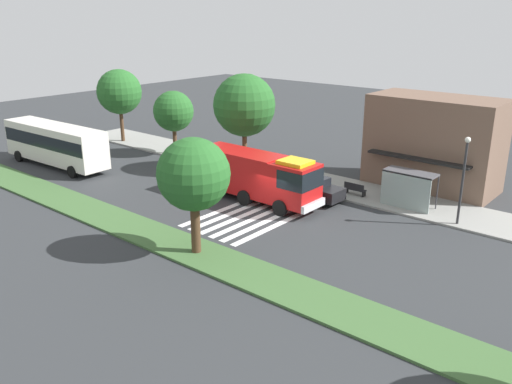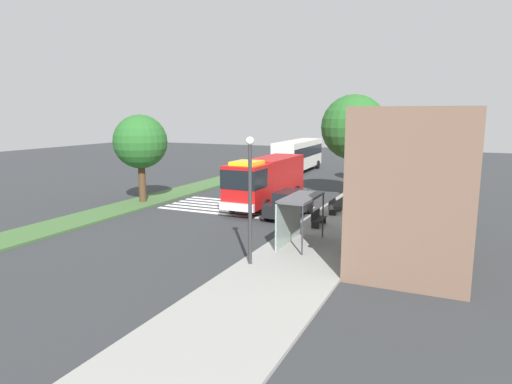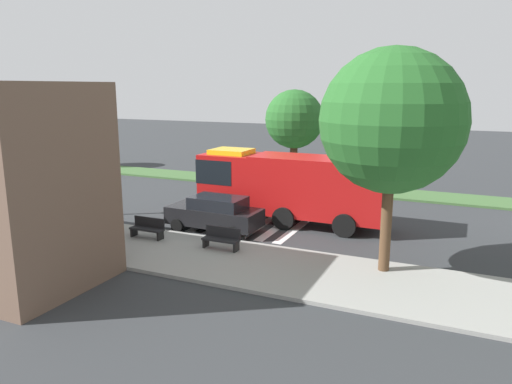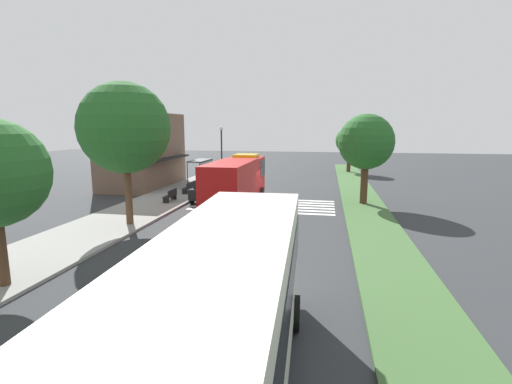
{
  "view_description": "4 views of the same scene",
  "coord_description": "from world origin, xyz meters",
  "views": [
    {
      "loc": [
        20.8,
        -25.83,
        12.84
      ],
      "look_at": [
        -1.36,
        0.47,
        1.2
      ],
      "focal_mm": 37.53,
      "sensor_mm": 36.0,
      "label": 1
    },
    {
      "loc": [
        27.58,
        14.42,
        6.68
      ],
      "look_at": [
        -0.68,
        1.55,
        1.26
      ],
      "focal_mm": 31.6,
      "sensor_mm": 36.0,
      "label": 2
    },
    {
      "loc": [
        -10.5,
        24.11,
        6.79
      ],
      "look_at": [
        -0.01,
        0.82,
        1.23
      ],
      "focal_mm": 34.07,
      "sensor_mm": 36.0,
      "label": 3
    },
    {
      "loc": [
        -27.19,
        -4.41,
        5.68
      ],
      "look_at": [
        -2.47,
        0.24,
        1.28
      ],
      "focal_mm": 26.2,
      "sensor_mm": 36.0,
      "label": 4
    }
  ],
  "objects": [
    {
      "name": "parked_car_west",
      "position": [
        0.48,
        4.49,
        0.88
      ],
      "size": [
        4.59,
        2.14,
        1.69
      ],
      "rotation": [
        0.0,
        0.0,
        -0.02
      ],
      "color": "black",
      "rests_on": "ground_plane"
    },
    {
      "name": "median_strip",
      "position": [
        0.0,
        -7.19,
        0.07
      ],
      "size": [
        60.0,
        3.0,
        0.14
      ],
      "primitive_type": "cube",
      "color": "#3D6033",
      "rests_on": "ground_plane"
    },
    {
      "name": "ground_plane",
      "position": [
        0.0,
        0.0,
        0.0
      ],
      "size": [
        120.0,
        120.0,
        0.0
      ],
      "primitive_type": "plane",
      "color": "#2D3033"
    },
    {
      "name": "fire_truck",
      "position": [
        -1.97,
        1.67,
        2.0
      ],
      "size": [
        9.72,
        2.76,
        3.6
      ],
      "rotation": [
        0.0,
        0.0,
        -0.0
      ],
      "color": "#B71414",
      "rests_on": "ground_plane"
    },
    {
      "name": "crosswalk",
      "position": [
        -0.68,
        0.0,
        0.01
      ],
      "size": [
        4.95,
        10.24,
        0.01
      ],
      "color": "silver",
      "rests_on": "ground_plane"
    },
    {
      "name": "storefront_building",
      "position": [
        5.78,
        12.73,
        3.47
      ],
      "size": [
        9.47,
        5.54,
        6.94
      ],
      "color": "brown",
      "rests_on": "ground_plane"
    },
    {
      "name": "sidewalk_tree_center",
      "position": [
        -7.84,
        6.69,
        5.61
      ],
      "size": [
        5.08,
        5.08,
        8.02
      ],
      "color": "#513823",
      "rests_on": "sidewalk"
    },
    {
      "name": "street_lamp",
      "position": [
        10.34,
        6.29,
        3.47
      ],
      "size": [
        0.36,
        0.36,
        5.58
      ],
      "color": "#2D2D30",
      "rests_on": "sidewalk"
    },
    {
      "name": "bus_stop_shelter",
      "position": [
        6.53,
        7.0,
        1.89
      ],
      "size": [
        3.5,
        1.4,
        2.46
      ],
      "color": "#4C4C51",
      "rests_on": "sidewalk"
    },
    {
      "name": "bench_near_shelter",
      "position": [
        2.53,
        7.02,
        0.59
      ],
      "size": [
        1.6,
        0.5,
        0.9
      ],
      "color": "black",
      "rests_on": "sidewalk"
    },
    {
      "name": "sidewalk",
      "position": [
        0.0,
        8.03,
        0.07
      ],
      "size": [
        60.0,
        4.68,
        0.14
      ],
      "primitive_type": "cube",
      "color": "gray",
      "rests_on": "ground_plane"
    },
    {
      "name": "median_tree_far_west",
      "position": [
        0.75,
        -7.19,
        4.59
      ],
      "size": [
        3.97,
        3.97,
        6.48
      ],
      "color": "#47301E",
      "rests_on": "median_strip"
    },
    {
      "name": "median_tree_west",
      "position": [
        20.66,
        -7.19,
        4.0
      ],
      "size": [
        3.43,
        3.43,
        5.62
      ],
      "color": "#47301E",
      "rests_on": "median_strip"
    },
    {
      "name": "transit_bus",
      "position": [
        -21.51,
        -2.56,
        2.14
      ],
      "size": [
        11.72,
        3.23,
        3.61
      ],
      "rotation": [
        0.0,
        0.0,
        3.18
      ],
      "color": "silver",
      "rests_on": "ground_plane"
    },
    {
      "name": "bench_west_of_shelter",
      "position": [
        -1.23,
        7.02,
        0.59
      ],
      "size": [
        1.6,
        0.5,
        0.9
      ],
      "color": "black",
      "rests_on": "sidewalk"
    }
  ]
}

